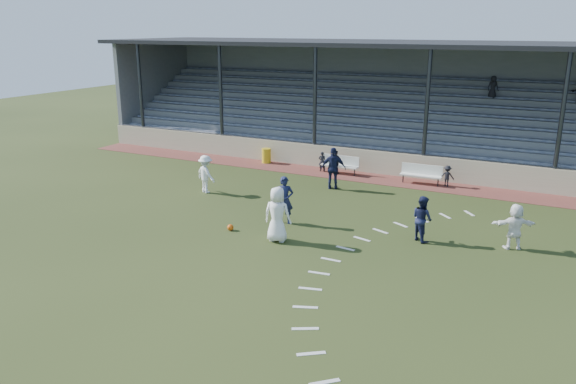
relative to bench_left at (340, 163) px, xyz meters
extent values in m
plane|color=#283315|center=(1.05, -10.64, -0.58)|extent=(90.00, 90.00, 0.00)
cube|color=brown|center=(1.05, -0.14, -0.57)|extent=(34.00, 2.00, 0.02)
cube|color=#C2B895|center=(1.05, 0.91, 0.02)|extent=(34.00, 0.18, 1.20)
cube|color=silver|center=(0.00, -0.12, -0.13)|extent=(2.01, 0.47, 0.06)
cube|color=silver|center=(0.00, 0.10, 0.12)|extent=(2.00, 0.13, 0.54)
cylinder|color=#292B30|center=(-0.85, -0.09, -0.36)|extent=(0.06, 0.06, 0.40)
cylinder|color=#292B30|center=(0.85, -0.15, -0.36)|extent=(0.06, 0.06, 0.40)
cube|color=silver|center=(4.25, -0.19, -0.13)|extent=(2.01, 0.45, 0.06)
cube|color=silver|center=(4.25, 0.03, 0.12)|extent=(2.00, 0.11, 0.54)
cylinder|color=#292B30|center=(3.40, -0.21, -0.36)|extent=(0.06, 0.06, 0.40)
cylinder|color=#292B30|center=(5.10, -0.17, -0.36)|extent=(0.06, 0.06, 0.40)
cylinder|color=gold|center=(-4.60, 0.35, -0.16)|extent=(0.51, 0.51, 0.81)
sphere|color=#CC500C|center=(-0.57, -9.77, -0.46)|extent=(0.24, 0.24, 0.24)
imported|color=white|center=(1.52, -9.92, 0.42)|extent=(1.06, 0.77, 2.01)
imported|color=#151939|center=(0.88, -8.10, 0.35)|extent=(0.81, 0.70, 1.87)
imported|color=#151939|center=(6.11, -7.54, 0.25)|extent=(1.03, 0.99, 1.66)
imported|color=white|center=(-4.29, -5.98, 0.29)|extent=(1.29, 1.00, 1.75)
imported|color=#151939|center=(0.73, -2.77, 0.41)|extent=(1.26, 0.84, 1.99)
imported|color=white|center=(9.15, -6.88, 0.23)|extent=(1.56, 1.08, 1.62)
imported|color=black|center=(-1.04, 0.01, -0.04)|extent=(0.43, 0.33, 1.05)
imported|color=black|center=(-0.15, -0.25, 0.06)|extent=(0.74, 0.32, 1.25)
imported|color=black|center=(5.47, 0.04, -0.05)|extent=(0.68, 0.41, 1.02)
cube|color=slate|center=(1.05, 1.46, 0.02)|extent=(34.00, 0.80, 1.20)
cube|color=gray|center=(1.05, 1.56, 0.67)|extent=(33.00, 0.28, 0.10)
cube|color=slate|center=(1.05, 2.26, 0.22)|extent=(34.00, 0.80, 1.60)
cube|color=gray|center=(1.05, 2.36, 1.07)|extent=(33.00, 0.28, 0.10)
cube|color=slate|center=(1.05, 3.06, 0.42)|extent=(34.00, 0.80, 2.00)
cube|color=gray|center=(1.05, 3.16, 1.47)|extent=(33.00, 0.28, 0.10)
cube|color=slate|center=(1.05, 3.86, 0.62)|extent=(34.00, 0.80, 2.40)
cube|color=gray|center=(1.05, 3.96, 1.87)|extent=(33.00, 0.28, 0.10)
cube|color=slate|center=(1.05, 4.66, 0.82)|extent=(34.00, 0.80, 2.80)
cube|color=gray|center=(1.05, 4.76, 2.27)|extent=(33.00, 0.28, 0.10)
cube|color=slate|center=(1.05, 5.46, 1.02)|extent=(34.00, 0.80, 3.20)
cube|color=gray|center=(1.05, 5.56, 2.67)|extent=(33.00, 0.28, 0.10)
cube|color=slate|center=(1.05, 6.26, 1.22)|extent=(34.00, 0.80, 3.60)
cube|color=gray|center=(1.05, 6.36, 3.07)|extent=(33.00, 0.28, 0.10)
cube|color=slate|center=(1.05, 7.06, 1.42)|extent=(34.00, 0.80, 4.00)
cube|color=gray|center=(1.05, 7.16, 3.47)|extent=(33.00, 0.28, 0.10)
cube|color=slate|center=(1.05, 7.86, 1.62)|extent=(34.00, 0.80, 4.40)
cube|color=gray|center=(1.05, 7.96, 3.87)|extent=(33.00, 0.28, 0.10)
cube|color=slate|center=(1.05, 8.46, 2.62)|extent=(34.00, 0.40, 6.40)
cube|color=slate|center=(-15.80, 4.86, 2.62)|extent=(0.30, 7.80, 6.40)
cube|color=black|center=(1.05, 4.56, 5.92)|extent=(34.60, 9.00, 0.22)
cylinder|color=#292B30|center=(-13.95, 1.01, 2.67)|extent=(0.20, 0.20, 6.50)
cylinder|color=#292B30|center=(-7.95, 1.01, 2.67)|extent=(0.20, 0.20, 6.50)
cylinder|color=#292B30|center=(-1.95, 1.01, 2.67)|extent=(0.20, 0.20, 6.50)
cylinder|color=#292B30|center=(4.05, 1.01, 2.67)|extent=(0.20, 0.20, 6.50)
cylinder|color=#292B30|center=(10.05, 1.01, 2.67)|extent=(0.20, 0.20, 6.50)
cylinder|color=#292B30|center=(1.05, 0.91, 0.67)|extent=(34.00, 0.05, 0.05)
imported|color=black|center=(6.38, 6.30, 3.63)|extent=(0.68, 0.54, 1.22)
cube|color=silver|center=(7.16, -3.63, -0.58)|extent=(0.54, 0.61, 0.01)
cube|color=silver|center=(6.34, -4.42, -0.58)|extent=(0.59, 0.56, 0.01)
cube|color=silver|center=(5.62, -5.30, -0.58)|extent=(0.64, 0.51, 0.01)
cube|color=silver|center=(5.01, -6.26, -0.58)|extent=(0.67, 0.44, 0.01)
cube|color=silver|center=(4.53, -7.30, -0.58)|extent=(0.70, 0.37, 0.01)
cube|color=silver|center=(4.18, -8.38, -0.58)|extent=(0.71, 0.29, 0.01)
cube|color=silver|center=(3.97, -9.50, -0.58)|extent=(0.71, 0.21, 0.01)
cube|color=silver|center=(3.90, -10.64, -0.58)|extent=(0.70, 0.12, 0.01)
cube|color=silver|center=(3.97, -11.78, -0.58)|extent=(0.71, 0.21, 0.01)
cube|color=silver|center=(4.18, -12.90, -0.58)|extent=(0.71, 0.29, 0.01)
cube|color=silver|center=(4.53, -13.98, -0.58)|extent=(0.70, 0.37, 0.01)
cube|color=silver|center=(5.01, -15.02, -0.58)|extent=(0.67, 0.44, 0.01)
cube|color=silver|center=(5.62, -15.98, -0.58)|extent=(0.64, 0.51, 0.01)
cube|color=silver|center=(6.34, -16.86, -0.58)|extent=(0.59, 0.56, 0.01)
camera|label=1|loc=(10.35, -26.59, 6.85)|focal=35.00mm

